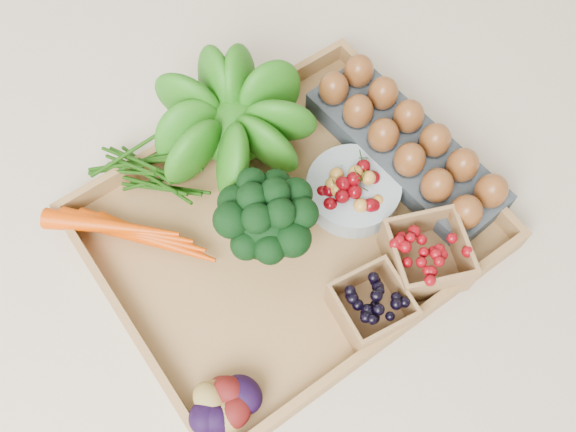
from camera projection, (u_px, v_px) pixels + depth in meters
ground at (288, 233)px, 0.98m from camera, size 4.00×4.00×0.00m
tray at (288, 231)px, 0.98m from camera, size 0.55×0.45×0.01m
carrots at (128, 231)px, 0.94m from camera, size 0.21×0.15×0.05m
lettuce at (231, 114)px, 0.96m from camera, size 0.17×0.17×0.17m
broccoli at (268, 231)px, 0.91m from camera, size 0.14×0.14×0.11m
cherry_bowl at (353, 191)px, 0.98m from camera, size 0.14×0.14×0.04m
egg_carton at (405, 150)px, 1.01m from camera, size 0.15×0.35×0.04m
potatoes at (222, 405)px, 0.82m from camera, size 0.12×0.12×0.07m
punnet_blackberry at (371, 306)px, 0.88m from camera, size 0.11×0.11×0.06m
punnet_raspberry at (426, 255)px, 0.91m from camera, size 0.14×0.14×0.07m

